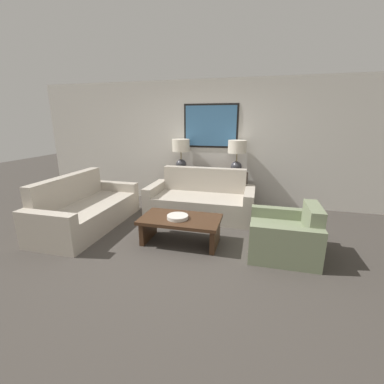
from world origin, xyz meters
name	(u,v)px	position (x,y,z in m)	size (l,w,h in m)	color
ground_plane	(178,251)	(0.00, 0.00, 0.00)	(20.00, 20.00, 0.00)	#3D3833
back_wall	(211,143)	(0.00, 2.48, 1.33)	(8.13, 0.12, 2.65)	beige
console_table	(208,188)	(0.00, 2.21, 0.37)	(1.69, 0.40, 0.74)	#332319
table_lamp_left	(181,150)	(-0.60, 2.21, 1.18)	(0.38, 0.38, 0.69)	#333338
table_lamp_right	(237,152)	(0.60, 2.21, 1.18)	(0.38, 0.38, 0.69)	#333338
couch_by_back_wall	(201,201)	(0.00, 1.52, 0.29)	(2.04, 0.93, 0.90)	#ADA393
couch_by_side	(86,210)	(-1.84, 0.48, 0.29)	(0.93, 2.04, 0.90)	#ADA393
coffee_table	(181,224)	(-0.04, 0.27, 0.30)	(1.19, 0.66, 0.41)	#3D2616
decorative_bowl	(178,217)	(-0.07, 0.23, 0.44)	(0.32, 0.32, 0.05)	beige
armchair_near_back_wall	(285,236)	(1.47, 0.33, 0.26)	(0.90, 0.90, 0.73)	#707A5B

